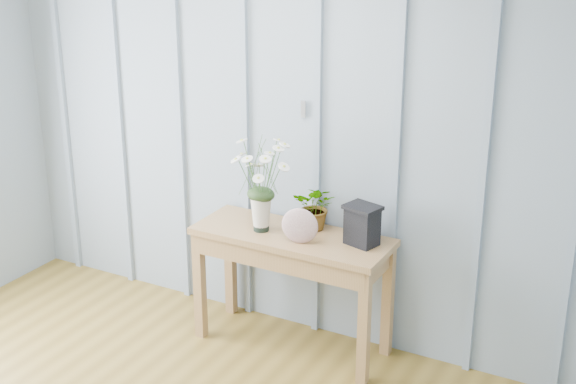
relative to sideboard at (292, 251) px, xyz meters
The scene contains 6 objects.
room_shell 1.74m from the sideboard, 100.90° to the right, with size 4.00×4.50×2.50m.
sideboard is the anchor object (origin of this frame).
daisy_vase 0.52m from the sideboard, 167.95° to the right, with size 0.42×0.32×0.59m.
spider_plant 0.30m from the sideboard, 56.65° to the left, with size 0.26×0.22×0.29m, color #1B3215.
felt_disc_vessel 0.26m from the sideboard, 43.96° to the right, with size 0.22×0.06×0.22m, color #864959.
carved_box 0.49m from the sideboard, ahead, with size 0.23×0.20×0.24m.
Camera 1 is at (2.26, -1.87, 2.62)m, focal length 50.00 mm.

